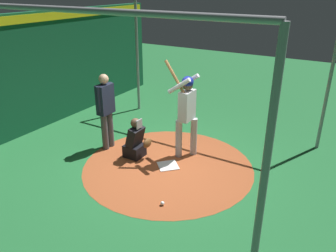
# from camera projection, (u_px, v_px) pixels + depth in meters

# --- Properties ---
(ground_plane) EXTENTS (25.82, 25.82, 0.00)m
(ground_plane) POSITION_uv_depth(u_px,v_px,m) (168.00, 166.00, 7.25)
(ground_plane) COLOR #216633
(dirt_circle) EXTENTS (3.67, 3.67, 0.01)m
(dirt_circle) POSITION_uv_depth(u_px,v_px,m) (168.00, 166.00, 7.25)
(dirt_circle) COLOR #9E4C28
(dirt_circle) RESTS_ON ground
(home_plate) EXTENTS (0.59, 0.59, 0.01)m
(home_plate) POSITION_uv_depth(u_px,v_px,m) (168.00, 166.00, 7.25)
(home_plate) COLOR white
(home_plate) RESTS_ON dirt_circle
(batter) EXTENTS (0.68, 0.49, 2.19)m
(batter) POSITION_uv_depth(u_px,v_px,m) (186.00, 108.00, 7.27)
(batter) COLOR #B3B3B7
(batter) RESTS_ON ground
(catcher) EXTENTS (0.58, 0.40, 0.95)m
(catcher) POSITION_uv_depth(u_px,v_px,m) (136.00, 142.00, 7.51)
(catcher) COLOR black
(catcher) RESTS_ON ground
(umpire) EXTENTS (0.23, 0.49, 1.81)m
(umpire) POSITION_uv_depth(u_px,v_px,m) (106.00, 107.00, 7.69)
(umpire) COLOR #4C4C51
(umpire) RESTS_ON ground
(back_wall) EXTENTS (0.22, 9.82, 3.01)m
(back_wall) POSITION_uv_depth(u_px,v_px,m) (30.00, 73.00, 8.61)
(back_wall) COLOR #145133
(back_wall) RESTS_ON ground
(cage_frame) EXTENTS (5.35, 5.33, 3.43)m
(cage_frame) POSITION_uv_depth(u_px,v_px,m) (168.00, 59.00, 6.33)
(cage_frame) COLOR gray
(cage_frame) RESTS_ON ground
(baseball_0) EXTENTS (0.07, 0.07, 0.07)m
(baseball_0) POSITION_uv_depth(u_px,v_px,m) (162.00, 203.00, 5.96)
(baseball_0) COLOR white
(baseball_0) RESTS_ON dirt_circle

